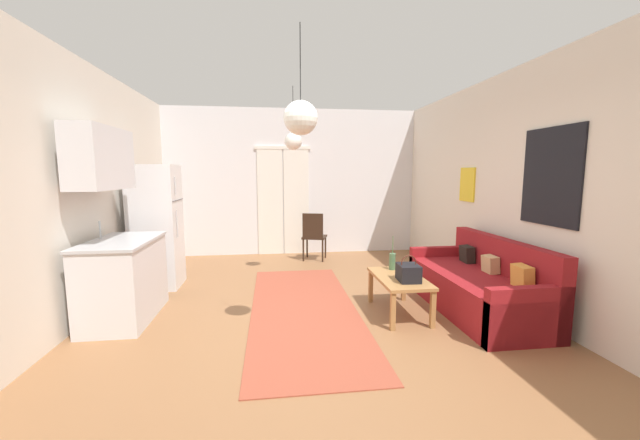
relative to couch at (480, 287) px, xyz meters
The scene contains 14 objects.
ground_plane 2.06m from the couch, 169.60° to the right, with size 5.54×8.13×0.10m, color #8E603D.
wall_back 4.15m from the couch, 120.25° to the left, with size 5.14×0.13×2.87m.
wall_right 1.32m from the couch, 35.41° to the right, with size 0.12×7.73×2.87m.
wall_left 4.68m from the couch, behind, with size 0.12×7.73×2.87m.
area_rug 2.11m from the couch, behind, with size 1.24×3.41×0.01m, color #9E4733.
couch is the anchor object (origin of this frame).
coffee_table 1.00m from the couch, behind, with size 0.51×0.93×0.44m.
bamboo_vase 1.06m from the couch, 160.85° to the left, with size 0.08×0.08×0.42m.
handbag 1.00m from the couch, behind, with size 0.23×0.28×0.29m.
refrigerator 4.36m from the couch, 160.08° to the left, with size 0.64×0.61×1.74m.
kitchen_counter 4.15m from the couch, behind, with size 0.64×1.14×2.10m.
accent_chair 3.21m from the couch, 121.45° to the left, with size 0.52×0.51×0.89m.
pendant_lamp_near 2.91m from the couch, 162.86° to the right, with size 0.30×0.30×0.93m.
pendant_lamp_far 3.19m from the couch, 143.09° to the left, with size 0.26×0.26×0.92m.
Camera 1 is at (-0.42, -3.52, 1.63)m, focal length 20.44 mm.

